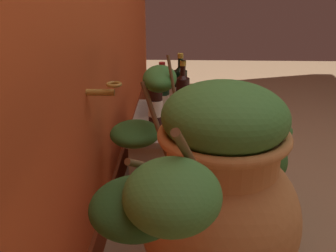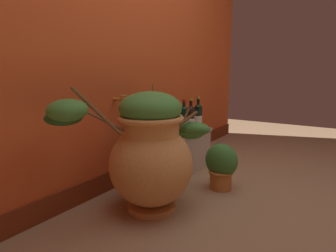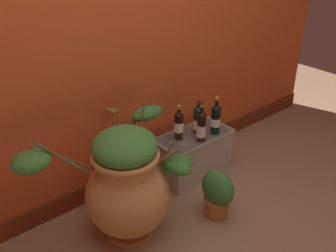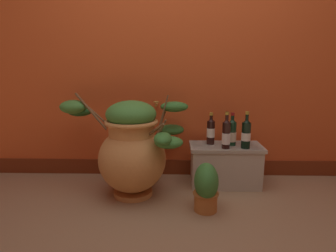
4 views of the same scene
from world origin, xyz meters
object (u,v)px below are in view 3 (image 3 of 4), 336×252
at_px(terracotta_urn, 126,183).
at_px(wine_bottle_right, 216,118).
at_px(wine_bottle_middle, 201,126).
at_px(potted_shrub, 217,193).
at_px(wine_bottle_back, 198,119).
at_px(wine_bottle_left, 179,124).

relative_size(terracotta_urn, wine_bottle_right, 3.44).
bearing_deg(wine_bottle_middle, potted_shrub, -117.66).
bearing_deg(potted_shrub, wine_bottle_right, 46.98).
height_order(terracotta_urn, wine_bottle_back, terracotta_urn).
bearing_deg(wine_bottle_left, terracotta_urn, -159.37).
height_order(wine_bottle_right, potted_shrub, wine_bottle_right).
bearing_deg(wine_bottle_left, wine_bottle_back, -7.70).
distance_m(wine_bottle_left, wine_bottle_back, 0.18).
relative_size(terracotta_urn, wine_bottle_back, 3.75).
height_order(wine_bottle_middle, potted_shrub, wine_bottle_middle).
xyz_separation_m(wine_bottle_right, wine_bottle_back, (-0.10, 0.09, -0.01)).
bearing_deg(wine_bottle_left, wine_bottle_middle, -49.35).
distance_m(terracotta_urn, wine_bottle_middle, 0.79).
relative_size(wine_bottle_middle, wine_bottle_right, 1.00).
bearing_deg(wine_bottle_back, wine_bottle_right, -43.24).
distance_m(wine_bottle_left, potted_shrub, 0.60).
bearing_deg(wine_bottle_right, wine_bottle_middle, -175.51).
height_order(terracotta_urn, potted_shrub, terracotta_urn).
distance_m(wine_bottle_left, wine_bottle_middle, 0.17).
bearing_deg(wine_bottle_middle, wine_bottle_right, 4.49).
xyz_separation_m(wine_bottle_middle, wine_bottle_back, (0.07, 0.11, -0.01)).
bearing_deg(wine_bottle_middle, wine_bottle_back, 57.34).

